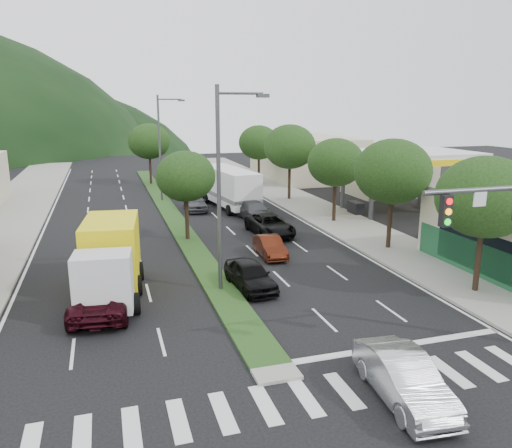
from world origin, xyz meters
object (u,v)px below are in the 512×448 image
object	(u,v)px
tree_r_a	(485,197)
streetlight_mid	(162,143)
car_queue_e	(195,202)
motorhome	(229,187)
streetlight_near	(223,180)
car_queue_d	(270,225)
tree_r_c	(336,163)
tree_r_e	(259,143)
sedan_silver	(404,378)
car_queue_a	(250,275)
tree_r_d	(290,147)
car_queue_b	(254,211)
tree_med_far	(149,141)
tree_r_b	(393,172)
car_queue_c	(270,246)
suv_maroon	(102,297)
tree_med_near	(186,176)
box_truck	(111,261)

from	to	relation	value
tree_r_a	streetlight_mid	distance (m)	31.32
car_queue_e	motorhome	xyz separation A→B (m)	(3.20, 0.50, 1.11)
car_queue_e	streetlight_near	bearing A→B (deg)	-92.84
streetlight_near	car_queue_d	distance (m)	12.35
tree_r_c	tree_r_e	world-z (taller)	tree_r_e
sedan_silver	tree_r_a	bearing A→B (deg)	43.97
streetlight_mid	car_queue_a	world-z (taller)	streetlight_mid
tree_r_d	car_queue_b	distance (m)	10.22
streetlight_near	car_queue_e	xyz separation A→B (m)	(2.09, 19.81, -4.82)
tree_r_c	tree_r_d	xyz separation A→B (m)	(0.00, 10.00, 0.43)
tree_r_a	sedan_silver	world-z (taller)	tree_r_a
tree_r_e	car_queue_e	world-z (taller)	tree_r_e
car_queue_d	motorhome	distance (m)	10.57
tree_r_a	tree_r_d	size ratio (longest dim) A/B	0.93
tree_med_far	car_queue_a	distance (m)	36.47
tree_r_e	car_queue_a	bearing A→B (deg)	-108.07
tree_r_b	tree_r_e	world-z (taller)	tree_r_b
car_queue_e	tree_r_a	bearing A→B (deg)	-64.64
tree_r_a	tree_med_far	bearing A→B (deg)	106.70
car_queue_e	car_queue_c	bearing A→B (deg)	-79.45
streetlight_mid	car_queue_d	xyz separation A→B (m)	(5.71, -15.19, -4.86)
tree_r_e	suv_maroon	world-z (taller)	tree_r_e
tree_r_a	car_queue_b	world-z (taller)	tree_r_a
suv_maroon	car_queue_a	world-z (taller)	suv_maroon
tree_r_a	car_queue_e	bearing A→B (deg)	112.17
tree_med_near	tree_med_far	distance (m)	26.01
streetlight_mid	car_queue_b	world-z (taller)	streetlight_mid
car_queue_b	tree_r_d	bearing A→B (deg)	46.38
streetlight_near	car_queue_c	world-z (taller)	streetlight_near
streetlight_near	tree_r_a	bearing A→B (deg)	-18.73
tree_r_c	streetlight_mid	distance (m)	17.57
tree_r_c	tree_med_near	world-z (taller)	tree_r_c
tree_r_a	tree_r_c	distance (m)	16.00
motorhome	streetlight_mid	bearing A→B (deg)	131.28
streetlight_mid	car_queue_b	bearing A→B (deg)	-59.25
streetlight_mid	sedan_silver	distance (m)	36.46
tree_med_far	car_queue_e	bearing A→B (deg)	-81.92
tree_med_near	sedan_silver	size ratio (longest dim) A/B	1.32
suv_maroon	car_queue_b	bearing A→B (deg)	-120.21
tree_med_near	tree_med_far	bearing A→B (deg)	90.00
car_queue_a	car_queue_e	distance (m)	20.02
tree_r_b	streetlight_mid	size ratio (longest dim) A/B	0.69
tree_med_near	tree_r_b	bearing A→B (deg)	-26.57
sedan_silver	tree_r_c	bearing A→B (deg)	74.40
car_queue_e	tree_r_c	bearing A→B (deg)	-35.65
sedan_silver	car_queue_c	distance (m)	15.84
streetlight_mid	car_queue_a	xyz separation A→B (m)	(1.29, -25.19, -4.86)
sedan_silver	box_truck	distance (m)	14.84
sedan_silver	car_queue_c	size ratio (longest dim) A/B	1.21
tree_r_c	car_queue_a	xyz separation A→B (m)	(-10.50, -12.19, -4.03)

